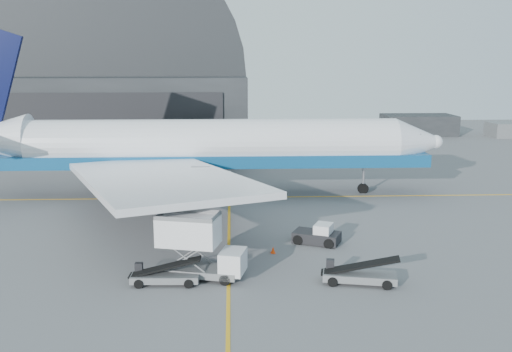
{
  "coord_description": "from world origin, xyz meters",
  "views": [
    {
      "loc": [
        0.27,
        -40.97,
        14.89
      ],
      "look_at": [
        2.49,
        9.74,
        4.5
      ],
      "focal_mm": 40.0,
      "sensor_mm": 36.0,
      "label": 1
    }
  ],
  "objects_px": {
    "belt_loader_a": "(164,276)",
    "pushback_tug": "(318,235)",
    "belt_loader_b": "(359,275)",
    "airliner": "(194,146)",
    "catering_truck": "(196,247)"
  },
  "relations": [
    {
      "from": "catering_truck",
      "to": "pushback_tug",
      "type": "height_order",
      "value": "catering_truck"
    },
    {
      "from": "pushback_tug",
      "to": "belt_loader_b",
      "type": "xyz_separation_m",
      "value": [
        1.45,
        -8.75,
        -0.04
      ]
    },
    {
      "from": "catering_truck",
      "to": "belt_loader_a",
      "type": "height_order",
      "value": "catering_truck"
    },
    {
      "from": "catering_truck",
      "to": "belt_loader_b",
      "type": "distance_m",
      "value": 11.25
    },
    {
      "from": "pushback_tug",
      "to": "belt_loader_b",
      "type": "relative_size",
      "value": 0.8
    },
    {
      "from": "catering_truck",
      "to": "belt_loader_a",
      "type": "distance_m",
      "value": 2.89
    },
    {
      "from": "airliner",
      "to": "catering_truck",
      "type": "bearing_deg",
      "value": -86.2
    },
    {
      "from": "airliner",
      "to": "belt_loader_a",
      "type": "distance_m",
      "value": 26.41
    },
    {
      "from": "belt_loader_a",
      "to": "belt_loader_b",
      "type": "xyz_separation_m",
      "value": [
        13.13,
        -0.51,
        0.04
      ]
    },
    {
      "from": "airliner",
      "to": "catering_truck",
      "type": "xyz_separation_m",
      "value": [
        1.65,
        -24.8,
        -3.32
      ]
    },
    {
      "from": "belt_loader_b",
      "to": "airliner",
      "type": "bearing_deg",
      "value": 127.16
    },
    {
      "from": "belt_loader_b",
      "to": "pushback_tug",
      "type": "bearing_deg",
      "value": 110.98
    },
    {
      "from": "airliner",
      "to": "catering_truck",
      "type": "height_order",
      "value": "airliner"
    },
    {
      "from": "belt_loader_a",
      "to": "pushback_tug",
      "type": "bearing_deg",
      "value": 37.16
    },
    {
      "from": "pushback_tug",
      "to": "belt_loader_a",
      "type": "relative_size",
      "value": 0.87
    }
  ]
}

